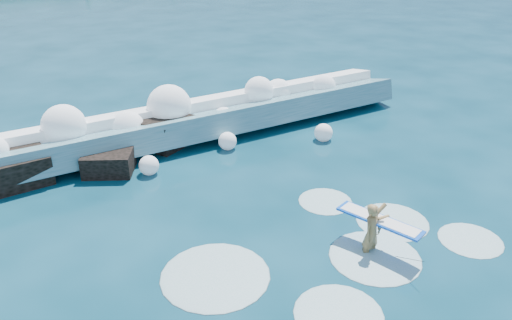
% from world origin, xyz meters
% --- Properties ---
extents(ground, '(200.00, 200.00, 0.00)m').
position_xyz_m(ground, '(0.00, 0.00, 0.00)').
color(ground, '#07303F').
rests_on(ground, ground).
extents(breaking_wave, '(19.46, 2.97, 1.68)m').
position_xyz_m(breaking_wave, '(1.70, 7.53, 0.59)').
color(breaking_wave, teal).
rests_on(breaking_wave, ground).
extents(rock_cluster, '(8.04, 3.26, 1.31)m').
position_xyz_m(rock_cluster, '(-2.62, 6.71, 0.41)').
color(rock_cluster, black).
rests_on(rock_cluster, ground).
extents(surfer_with_board, '(1.28, 2.93, 1.75)m').
position_xyz_m(surfer_with_board, '(2.59, -2.35, 0.65)').
color(surfer_with_board, '#9C7949').
rests_on(surfer_with_board, ground).
extents(wave_spray, '(15.14, 4.81, 2.27)m').
position_xyz_m(wave_spray, '(1.25, 7.59, 1.10)').
color(wave_spray, white).
rests_on(wave_spray, ground).
extents(surf_foam, '(9.21, 6.11, 0.14)m').
position_xyz_m(surf_foam, '(1.36, -1.98, 0.00)').
color(surf_foam, silver).
rests_on(surf_foam, ground).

